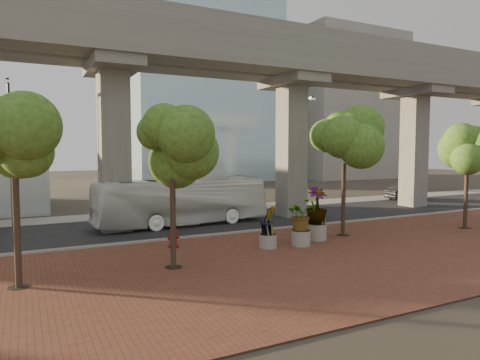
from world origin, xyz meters
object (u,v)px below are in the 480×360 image
fire_hydrant (173,237)px  planter_front (301,217)px  transit_bus (183,201)px  parked_car (405,193)px

fire_hydrant → planter_front: size_ratio=0.45×
transit_bus → planter_front: 8.64m
planter_front → parked_car: bearing=30.2°
parked_car → fire_hydrant: parked_car is taller
transit_bus → planter_front: size_ratio=4.74×
parked_car → planter_front: 23.03m
fire_hydrant → planter_front: 6.13m
transit_bus → parked_car: bearing=-84.4°
transit_bus → fire_hydrant: transit_bus is taller
parked_car → fire_hydrant: bearing=110.3°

